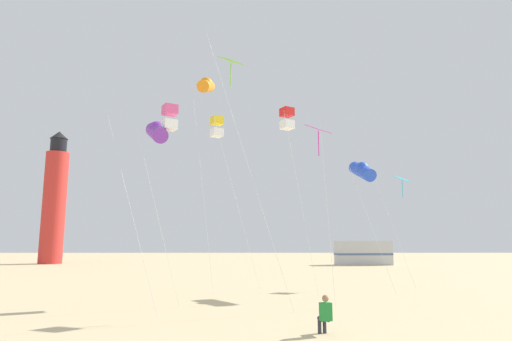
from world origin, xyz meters
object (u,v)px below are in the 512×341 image
kite_diamond_lime (232,70)px  lighthouse_distant (54,200)px  kite_diamond_magenta (319,135)px  kite_diamond_cyan (402,182)px  rv_van_silver (363,253)px  kite_box_gold (217,127)px  kite_tube_blue (362,171)px  kite_tube_orange (206,86)px  kite_tube_violet (157,132)px  kite_box_rainbow (170,118)px  kite_flyer_standing (325,314)px  kite_box_scarlet (287,119)px

kite_diamond_lime → lighthouse_distant: 43.95m
kite_diamond_magenta → lighthouse_distant: size_ratio=0.46×
kite_diamond_cyan → rv_van_silver: (3.45, 24.59, -5.05)m
lighthouse_distant → kite_diamond_magenta: bearing=-52.5°
kite_box_gold → kite_tube_blue: 8.51m
kite_box_gold → lighthouse_distant: bearing=126.7°
kite_tube_orange → kite_tube_violet: size_ratio=1.46×
rv_van_silver → kite_diamond_lime: bearing=-116.0°
kite_tube_violet → kite_tube_orange: bearing=69.1°
kite_box_rainbow → kite_diamond_magenta: bearing=-4.6°
kite_flyer_standing → rv_van_silver: bearing=-116.9°
kite_box_gold → kite_tube_blue: (8.14, 0.06, -2.48)m
kite_box_rainbow → kite_diamond_cyan: bearing=32.5°
kite_diamond_cyan → kite_box_scarlet: 9.59m
kite_tube_blue → kite_tube_violet: bearing=-157.4°
kite_diamond_magenta → kite_diamond_cyan: bearing=53.7°
kite_box_gold → rv_van_silver: 32.79m
kite_box_gold → lighthouse_distant: (-23.11, 31.05, -1.28)m
kite_diamond_magenta → kite_box_scarlet: size_ratio=0.80×
kite_tube_violet → kite_diamond_lime: bearing=-18.9°
kite_tube_orange → rv_van_silver: (15.64, 27.94, -10.24)m
lighthouse_distant → kite_box_scarlet: bearing=-50.4°
kite_box_gold → kite_box_scarlet: bearing=-21.9°
kite_tube_violet → kite_box_scarlet: bearing=24.0°
kite_tube_violet → kite_box_scarlet: (6.26, 2.78, 1.42)m
kite_tube_blue → kite_box_rainbow: (-9.86, -4.96, 1.60)m
kite_tube_blue → kite_box_scarlet: kite_box_scarlet is taller
kite_tube_violet → lighthouse_distant: lighthouse_distant is taller
kite_diamond_lime → kite_box_gold: (-1.12, 5.54, -1.12)m
kite_diamond_lime → lighthouse_distant: lighthouse_distant is taller
kite_tube_orange → kite_box_scarlet: kite_tube_orange is taller
kite_diamond_magenta → kite_box_scarlet: kite_box_scarlet is taller
kite_diamond_cyan → kite_tube_orange: bearing=-164.6°
kite_tube_blue → kite_box_scarlet: size_ratio=0.75×
kite_tube_orange → rv_van_silver: bearing=60.8°
kite_tube_violet → kite_diamond_magenta: bearing=-8.6°
kite_diamond_magenta → rv_van_silver: bearing=73.3°
kite_flyer_standing → kite_box_rainbow: bearing=-54.6°
kite_box_scarlet → kite_box_rainbow: size_ratio=1.10×
kite_box_gold → kite_tube_violet: size_ratio=1.15×
kite_diamond_lime → kite_diamond_magenta: bearing=1.6°
kite_diamond_lime → kite_tube_violet: (-3.53, 1.21, -2.50)m
kite_tube_violet → kite_flyer_standing: bearing=-42.9°
kite_tube_orange → rv_van_silver: 33.62m
kite_diamond_magenta → kite_box_gold: (-4.92, 5.43, 1.81)m
kite_diamond_magenta → kite_tube_violet: bearing=171.4°
kite_diamond_magenta → kite_tube_violet: kite_tube_violet is taller
kite_box_scarlet → kite_diamond_lime: bearing=-124.3°
kite_diamond_magenta → kite_flyer_standing: bearing=-98.2°
kite_tube_blue → lighthouse_distant: (-31.25, 30.99, 1.21)m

